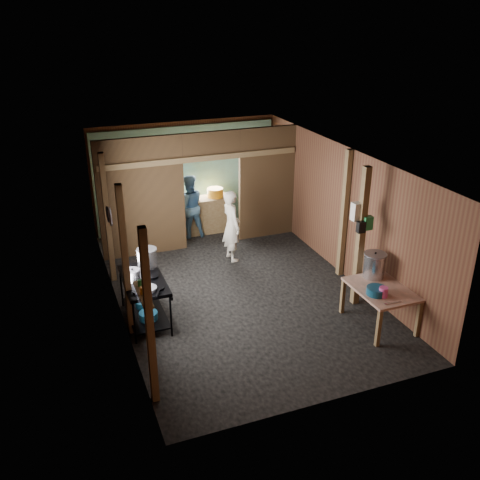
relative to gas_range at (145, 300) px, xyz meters
name	(u,v)px	position (x,y,z in m)	size (l,w,h in m)	color
floor	(236,288)	(1.88, 0.54, -0.41)	(4.50, 7.00, 0.00)	black
ceiling	(236,158)	(1.88, 0.54, 2.19)	(4.50, 7.00, 0.00)	#3A3631
wall_back	(186,175)	(1.88, 4.04, 0.89)	(4.50, 0.00, 2.60)	brown
wall_front	(331,322)	(1.88, -2.96, 0.89)	(4.50, 0.00, 2.60)	brown
wall_left	(113,244)	(-0.37, 0.54, 0.89)	(0.00, 7.00, 2.60)	brown
wall_right	(342,211)	(4.13, 0.54, 0.89)	(0.00, 7.00, 2.60)	brown
partition_left	(142,198)	(0.55, 2.74, 0.89)	(1.85, 0.10, 2.60)	#4F361C
partition_right	(267,183)	(3.46, 2.74, 0.89)	(1.35, 0.10, 2.60)	#4F361C
partition_header	(211,145)	(2.13, 2.74, 1.89)	(1.30, 0.10, 0.60)	#4F361C
turquoise_panel	(186,178)	(1.88, 3.98, 0.84)	(4.40, 0.06, 2.50)	#6DB7AE
back_counter	(205,215)	(2.18, 3.49, 0.02)	(1.20, 0.50, 0.85)	olive
wall_clock	(196,151)	(2.13, 3.94, 1.49)	(0.20, 0.20, 0.03)	silver
post_left_a	(149,319)	(-0.30, -2.06, 0.89)	(0.10, 0.12, 2.60)	olive
post_left_b	(125,262)	(-0.30, -0.26, 0.89)	(0.10, 0.12, 2.60)	olive
post_left_c	(108,219)	(-0.30, 1.74, 0.89)	(0.10, 0.12, 2.60)	olive
post_right	(344,215)	(4.06, 0.34, 0.89)	(0.10, 0.12, 2.60)	olive
post_free	(361,238)	(3.73, -0.76, 0.89)	(0.12, 0.12, 2.60)	olive
cross_beam	(201,158)	(1.88, 2.69, 1.64)	(4.40, 0.12, 0.12)	olive
pan_lid_big	(110,217)	(-0.33, 0.94, 1.24)	(0.34, 0.34, 0.03)	gray
pan_lid_small	(108,214)	(-0.33, 1.34, 1.14)	(0.30, 0.30, 0.03)	black
wall_shelf	(143,294)	(-0.27, -1.56, 0.99)	(0.14, 0.80, 0.03)	olive
jar_white	(147,299)	(-0.27, -1.81, 1.06)	(0.07, 0.07, 0.10)	silver
jar_yellow	(143,290)	(-0.27, -1.56, 1.06)	(0.08, 0.08, 0.10)	#C77815
jar_green	(140,283)	(-0.27, -1.34, 1.06)	(0.06, 0.06, 0.10)	#1E7C3C
bag_white	(358,211)	(3.68, -0.68, 1.37)	(0.22, 0.15, 0.32)	silver
bag_green	(368,223)	(3.80, -0.82, 1.19)	(0.16, 0.12, 0.24)	#1E7C3C
bag_black	(361,227)	(3.66, -0.84, 1.14)	(0.14, 0.10, 0.20)	black
gas_range	(145,300)	(0.00, 0.00, 0.00)	(0.71, 1.39, 0.82)	black
prep_table	(379,306)	(3.71, -1.53, -0.06)	(0.86, 1.18, 0.70)	tan
stove_pot_large	(147,258)	(0.17, 0.43, 0.57)	(0.36, 0.36, 0.36)	#B1B2B9
stove_pot_med	(133,276)	(-0.17, 0.00, 0.50)	(0.25, 0.25, 0.22)	#B1B2B9
frying_pan	(148,289)	(0.00, -0.42, 0.43)	(0.29, 0.51, 0.07)	gray
blue_tub_front	(148,316)	(0.00, -0.23, -0.19)	(0.32, 0.32, 0.13)	navy
blue_tub_back	(143,304)	(0.00, 0.21, -0.19)	(0.28, 0.28, 0.11)	navy
stock_pot	(374,266)	(3.82, -1.12, 0.50)	(0.39, 0.39, 0.46)	#B1B2B9
wash_basin	(376,291)	(3.51, -1.67, 0.35)	(0.33, 0.33, 0.12)	navy
pink_bucket	(383,292)	(3.56, -1.79, 0.37)	(0.14, 0.14, 0.17)	#D14289
knife	(393,303)	(3.60, -2.01, 0.29)	(0.30, 0.04, 0.01)	#B1B2B9
yellow_tub	(215,193)	(2.45, 3.49, 0.55)	(0.39, 0.39, 0.21)	#C77815
cook	(231,226)	(2.24, 1.79, 0.36)	(0.56, 0.37, 1.55)	beige
worker_back	(189,206)	(1.74, 3.31, 0.35)	(0.74, 0.57, 1.51)	teal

